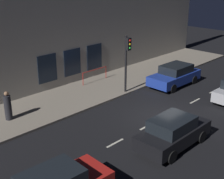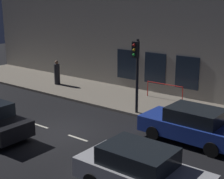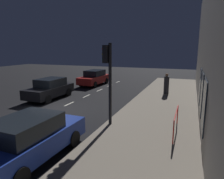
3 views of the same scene
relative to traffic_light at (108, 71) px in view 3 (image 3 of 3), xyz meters
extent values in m
plane|color=black|center=(-4.20, 1.36, -2.83)|extent=(60.00, 60.00, 0.00)
cube|color=gray|center=(2.05, 1.36, -2.75)|extent=(4.50, 32.00, 0.15)
cube|color=gray|center=(4.60, 1.36, 1.50)|extent=(0.60, 32.00, 8.66)
cube|color=#192333|center=(4.27, -0.90, -1.08)|extent=(0.04, 1.56, 2.00)
cube|color=#192333|center=(4.27, 1.36, -1.08)|extent=(0.04, 1.56, 2.00)
cube|color=#192333|center=(4.27, 3.61, -1.08)|extent=(0.04, 1.56, 2.00)
cube|color=beige|center=(-4.20, -2.24, -2.82)|extent=(0.12, 1.20, 0.01)
cube|color=beige|center=(-4.20, 0.36, -2.82)|extent=(0.12, 1.20, 0.01)
cube|color=beige|center=(-4.20, 2.96, -2.82)|extent=(0.12, 1.20, 0.01)
cube|color=beige|center=(-4.20, 5.56, -2.82)|extent=(0.12, 1.20, 0.01)
cube|color=beige|center=(-4.20, 8.16, -2.82)|extent=(0.12, 1.20, 0.01)
cube|color=beige|center=(-4.20, 10.76, -2.82)|extent=(0.12, 1.20, 0.01)
cube|color=beige|center=(-4.20, 13.36, -2.82)|extent=(0.12, 1.20, 0.01)
cylinder|color=black|center=(0.10, 0.00, -0.69)|extent=(0.15, 0.15, 3.98)
cube|color=black|center=(-0.10, 0.00, 0.78)|extent=(0.26, 0.32, 0.84)
sphere|color=red|center=(-0.24, 0.00, 1.03)|extent=(0.15, 0.15, 0.15)
sphere|color=gold|center=(-0.24, 0.00, 0.78)|extent=(0.15, 0.15, 0.15)
sphere|color=green|center=(-0.24, 0.00, 0.53)|extent=(0.15, 0.15, 0.15)
cube|color=red|center=(-5.88, 10.44, -2.20)|extent=(1.95, 4.38, 0.70)
cube|color=black|center=(-5.87, 10.61, -1.55)|extent=(1.63, 2.31, 0.60)
cylinder|color=black|center=(-5.15, 9.06, -2.51)|extent=(0.25, 0.65, 0.64)
cylinder|color=black|center=(-6.75, 9.15, -2.51)|extent=(0.25, 0.65, 0.64)
cylinder|color=black|center=(-5.00, 11.72, -2.51)|extent=(0.25, 0.65, 0.64)
cylinder|color=black|center=(-6.60, 11.81, -2.51)|extent=(0.25, 0.65, 0.64)
cube|color=black|center=(-6.44, 3.73, -2.20)|extent=(1.80, 4.24, 0.70)
cube|color=black|center=(-6.44, 3.90, -1.55)|extent=(1.57, 2.21, 0.60)
cylinder|color=black|center=(-5.63, 2.41, -2.51)|extent=(0.23, 0.64, 0.64)
cylinder|color=black|center=(-7.28, 2.43, -2.51)|extent=(0.23, 0.64, 0.64)
cylinder|color=black|center=(-5.61, 5.04, -2.51)|extent=(0.23, 0.64, 0.64)
cylinder|color=black|center=(-7.25, 5.05, -2.51)|extent=(0.23, 0.64, 0.64)
cube|color=#1E389E|center=(-1.40, -3.86, -2.20)|extent=(1.98, 4.48, 0.70)
cube|color=black|center=(-1.40, -4.03, -1.55)|extent=(1.71, 2.35, 0.60)
cylinder|color=black|center=(-2.25, -2.46, -2.51)|extent=(0.23, 0.64, 0.64)
cylinder|color=black|center=(-0.49, -2.50, -2.51)|extent=(0.23, 0.64, 0.64)
cylinder|color=black|center=(-0.55, -5.25, -2.51)|extent=(0.23, 0.64, 0.64)
cylinder|color=#232328|center=(1.90, 8.05, -1.95)|extent=(0.56, 0.56, 1.46)
sphere|color=#936B4C|center=(1.90, 8.05, -1.09)|extent=(0.26, 0.26, 0.26)
cube|color=#936B4C|center=(1.85, 7.95, -1.09)|extent=(0.08, 0.07, 0.07)
cylinder|color=red|center=(3.24, -1.17, -2.20)|extent=(0.05, 0.05, 0.95)
cylinder|color=red|center=(3.24, 1.25, -2.20)|extent=(0.05, 0.05, 0.95)
cylinder|color=red|center=(3.24, 0.04, -1.73)|extent=(0.05, 2.41, 0.05)
camera|label=1|loc=(-14.02, 15.85, 5.44)|focal=51.15mm
camera|label=2|loc=(-14.77, -9.74, 3.38)|focal=55.00mm
camera|label=3|loc=(3.73, -9.13, 1.07)|focal=33.03mm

